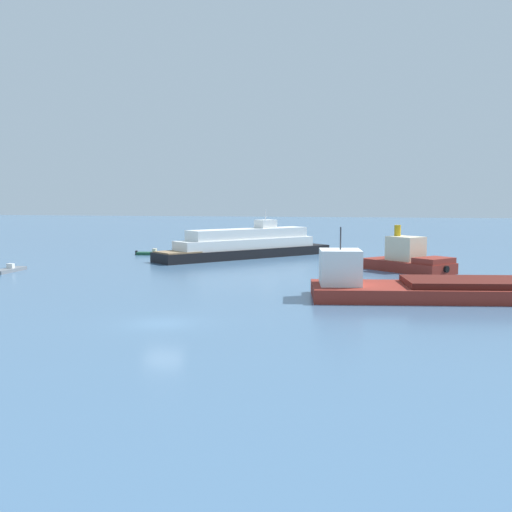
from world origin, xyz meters
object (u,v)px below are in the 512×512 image
tugboat (409,260)px  small_motorboat (9,270)px  white_riverboat (246,245)px  fishing_skiff (152,253)px

tugboat → small_motorboat: (-42.23, -8.42, -1.04)m
small_motorboat → white_riverboat: 29.75m
white_riverboat → fishing_skiff: bearing=174.7°
white_riverboat → small_motorboat: bearing=-137.8°
fishing_skiff → white_riverboat: bearing=-5.3°
small_motorboat → fishing_skiff: (8.46, 21.22, 0.01)m
tugboat → fishing_skiff: bearing=159.2°
tugboat → white_riverboat: (-20.21, 11.54, 0.40)m
tugboat → small_motorboat: bearing=-168.7°
tugboat → small_motorboat: tugboat is taller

